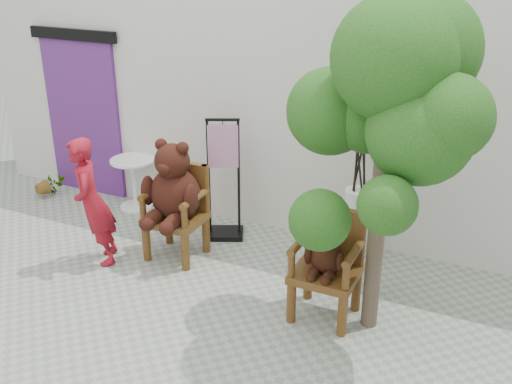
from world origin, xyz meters
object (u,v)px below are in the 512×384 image
Objects in this scene: stool_bucket at (358,204)px; chair_big at (174,193)px; person at (92,202)px; display_stand at (224,193)px; chair_small at (328,258)px; tree at (397,90)px; cafe_table at (134,178)px.

chair_big is at bearing -154.13° from stool_bucket.
chair_big is 0.97× the size of stool_bucket.
display_stand is at bearing 103.47° from person.
display_stand is (-1.68, 1.05, -0.04)m from chair_small.
tree is at bearing -64.81° from stool_bucket.
stool_bucket is at bearing 82.75° from person.
tree is at bearing -7.48° from chair_big.
chair_big is 1.99m from chair_small.
cafe_table is 3.11m from stool_bucket.
person reaches higher than stool_bucket.
display_stand is at bearing -171.66° from stool_bucket.
person is 1.52m from cafe_table.
display_stand is 2.93m from tree.
cafe_table is 1.53m from display_stand.
cafe_table is (-1.23, 0.91, -0.35)m from chair_big.
stool_bucket is 0.47× the size of tree.
cafe_table is at bearing 163.45° from person.
person is (-2.70, -0.13, 0.11)m from chair_small.
display_stand is at bearing -8.86° from cafe_table.
person is 1.56m from display_stand.
stool_bucket is (1.60, 0.23, 0.06)m from display_stand.
tree reaches higher than chair_big.
person reaches higher than cafe_table.
tree is (2.17, -0.99, 1.70)m from display_stand.
chair_big is 1.32× the size of chair_small.
chair_small is 1.73m from tree.
person is 2.97m from stool_bucket.
chair_big is 2.88m from tree.
cafe_table is at bearing 143.72° from chair_big.
chair_big is 0.90m from person.
chair_big is 0.96× the size of person.
tree is (3.19, 0.18, 1.55)m from person.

